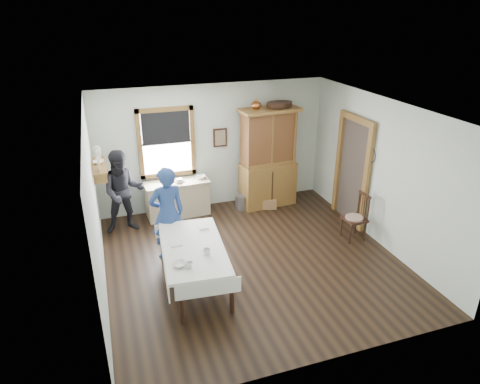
{
  "coord_description": "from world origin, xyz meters",
  "views": [
    {
      "loc": [
        -2.27,
        -6.07,
        4.18
      ],
      "look_at": [
        -0.13,
        0.3,
        1.22
      ],
      "focal_mm": 32.0,
      "sensor_mm": 36.0,
      "label": 1
    }
  ],
  "objects_px": {
    "wicker_basket": "(268,203)",
    "figure_dark": "(124,195)",
    "spindle_chair": "(355,217)",
    "pail": "(242,202)",
    "work_counter": "(178,199)",
    "dining_table": "(194,267)",
    "woman_blue": "(168,217)",
    "china_hutch": "(268,158)"
  },
  "relations": [
    {
      "from": "work_counter",
      "to": "spindle_chair",
      "type": "distance_m",
      "value": 3.65
    },
    {
      "from": "china_hutch",
      "to": "dining_table",
      "type": "relative_size",
      "value": 1.19
    },
    {
      "from": "pail",
      "to": "figure_dark",
      "type": "height_order",
      "value": "figure_dark"
    },
    {
      "from": "spindle_chair",
      "to": "woman_blue",
      "type": "xyz_separation_m",
      "value": [
        -3.46,
        0.5,
        0.32
      ]
    },
    {
      "from": "figure_dark",
      "to": "pail",
      "type": "bearing_deg",
      "value": 4.97
    },
    {
      "from": "dining_table",
      "to": "woman_blue",
      "type": "height_order",
      "value": "woman_blue"
    },
    {
      "from": "woman_blue",
      "to": "wicker_basket",
      "type": "bearing_deg",
      "value": -160.26
    },
    {
      "from": "spindle_chair",
      "to": "figure_dark",
      "type": "bearing_deg",
      "value": 153.49
    },
    {
      "from": "work_counter",
      "to": "spindle_chair",
      "type": "relative_size",
      "value": 1.44
    },
    {
      "from": "dining_table",
      "to": "wicker_basket",
      "type": "height_order",
      "value": "dining_table"
    },
    {
      "from": "wicker_basket",
      "to": "figure_dark",
      "type": "bearing_deg",
      "value": -178.86
    },
    {
      "from": "pail",
      "to": "china_hutch",
      "type": "bearing_deg",
      "value": 5.76
    },
    {
      "from": "work_counter",
      "to": "wicker_basket",
      "type": "distance_m",
      "value": 2.0
    },
    {
      "from": "dining_table",
      "to": "china_hutch",
      "type": "bearing_deg",
      "value": 48.13
    },
    {
      "from": "spindle_chair",
      "to": "woman_blue",
      "type": "relative_size",
      "value": 0.59
    },
    {
      "from": "pail",
      "to": "woman_blue",
      "type": "height_order",
      "value": "woman_blue"
    },
    {
      "from": "work_counter",
      "to": "dining_table",
      "type": "relative_size",
      "value": 0.73
    },
    {
      "from": "figure_dark",
      "to": "wicker_basket",
      "type": "bearing_deg",
      "value": 1.55
    },
    {
      "from": "china_hutch",
      "to": "spindle_chair",
      "type": "height_order",
      "value": "china_hutch"
    },
    {
      "from": "spindle_chair",
      "to": "wicker_basket",
      "type": "distance_m",
      "value": 2.12
    },
    {
      "from": "china_hutch",
      "to": "woman_blue",
      "type": "height_order",
      "value": "china_hutch"
    },
    {
      "from": "dining_table",
      "to": "wicker_basket",
      "type": "relative_size",
      "value": 5.01
    },
    {
      "from": "china_hutch",
      "to": "pail",
      "type": "height_order",
      "value": "china_hutch"
    },
    {
      "from": "pail",
      "to": "woman_blue",
      "type": "xyz_separation_m",
      "value": [
        -1.86,
        -1.45,
        0.64
      ]
    },
    {
      "from": "work_counter",
      "to": "pail",
      "type": "distance_m",
      "value": 1.42
    },
    {
      "from": "work_counter",
      "to": "figure_dark",
      "type": "distance_m",
      "value": 1.22
    },
    {
      "from": "work_counter",
      "to": "pail",
      "type": "height_order",
      "value": "work_counter"
    },
    {
      "from": "dining_table",
      "to": "spindle_chair",
      "type": "height_order",
      "value": "spindle_chair"
    },
    {
      "from": "china_hutch",
      "to": "figure_dark",
      "type": "distance_m",
      "value": 3.16
    },
    {
      "from": "work_counter",
      "to": "pail",
      "type": "xyz_separation_m",
      "value": [
        1.4,
        -0.13,
        -0.23
      ]
    },
    {
      "from": "pail",
      "to": "wicker_basket",
      "type": "bearing_deg",
      "value": -13.75
    },
    {
      "from": "work_counter",
      "to": "dining_table",
      "type": "xyz_separation_m",
      "value": [
        -0.24,
        -2.6,
        -0.02
      ]
    },
    {
      "from": "work_counter",
      "to": "wicker_basket",
      "type": "relative_size",
      "value": 3.65
    },
    {
      "from": "china_hutch",
      "to": "figure_dark",
      "type": "relative_size",
      "value": 1.41
    },
    {
      "from": "dining_table",
      "to": "spindle_chair",
      "type": "xyz_separation_m",
      "value": [
        3.24,
        0.52,
        0.1
      ]
    },
    {
      "from": "work_counter",
      "to": "dining_table",
      "type": "distance_m",
      "value": 2.61
    },
    {
      "from": "spindle_chair",
      "to": "pail",
      "type": "height_order",
      "value": "spindle_chair"
    },
    {
      "from": "wicker_basket",
      "to": "spindle_chair",
      "type": "bearing_deg",
      "value": -60.15
    },
    {
      "from": "work_counter",
      "to": "china_hutch",
      "type": "distance_m",
      "value": 2.15
    },
    {
      "from": "wicker_basket",
      "to": "figure_dark",
      "type": "relative_size",
      "value": 0.24
    },
    {
      "from": "woman_blue",
      "to": "pail",
      "type": "bearing_deg",
      "value": -150.7
    },
    {
      "from": "spindle_chair",
      "to": "pail",
      "type": "xyz_separation_m",
      "value": [
        -1.61,
        1.95,
        -0.31
      ]
    }
  ]
}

